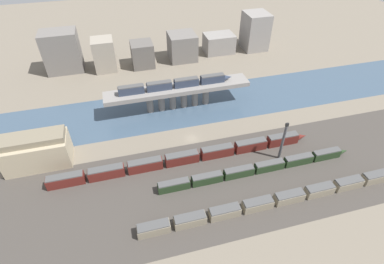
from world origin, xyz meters
name	(u,v)px	position (x,y,z in m)	size (l,w,h in m)	color
ground_plane	(191,139)	(0.00, 0.00, 0.00)	(400.00, 400.00, 0.00)	#756B5B
railbed_yard	(210,185)	(0.00, -24.00, 0.00)	(280.00, 42.00, 0.01)	#423D38
river_water	(179,107)	(0.00, 22.07, 0.00)	(320.00, 29.86, 0.01)	#3D5166
bridge	(178,92)	(0.00, 22.07, 7.88)	(62.00, 8.75, 10.25)	gray
train_on_bridge	(176,84)	(-0.78, 22.07, 11.98)	(48.70, 2.82, 3.55)	#2D384C
train_yard_near	(277,200)	(17.70, -36.38, 1.70)	(86.80, 3.19, 3.46)	gray
train_yard_mid	(258,168)	(17.35, -22.63, 1.67)	(69.95, 2.63, 3.40)	#23381E
train_yard_far	(186,157)	(-5.06, -11.58, 2.03)	(94.11, 3.08, 4.12)	#5B1E19
warehouse_building	(36,151)	(-54.75, 0.97, 5.97)	(21.69, 10.76, 12.55)	tan
signal_tower	(283,142)	(27.77, -18.39, 7.84)	(1.00, 0.92, 15.87)	#4C4C51
city_block_far_left	(62,52)	(-49.43, 70.80, 10.40)	(17.73, 12.68, 20.79)	slate
city_block_left	(104,55)	(-29.02, 66.04, 8.30)	(10.78, 11.20, 16.59)	gray
city_block_center	(142,54)	(-9.54, 65.39, 6.44)	(11.38, 11.98, 12.88)	#605B56
city_block_right	(182,47)	(12.88, 67.97, 7.14)	(14.53, 14.41, 14.28)	slate
city_block_far_right	(219,43)	(35.37, 71.10, 5.21)	(16.64, 11.92, 10.42)	gray
city_block_tall	(255,31)	(57.21, 70.94, 10.30)	(13.18, 14.56, 20.61)	gray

